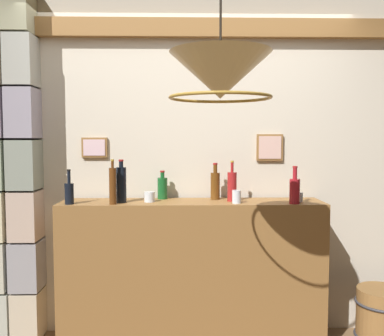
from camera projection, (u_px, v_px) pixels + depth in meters
name	position (u px, v px, depth m)	size (l,w,h in m)	color
panelled_rear_partition	(191.00, 152.00, 3.40)	(3.42, 0.15, 2.74)	beige
stone_pillar	(10.00, 165.00, 3.25)	(0.46, 0.30, 2.67)	#B1B6AA
bar_shelf_unit	(192.00, 273.00, 3.20)	(1.93, 0.38, 1.08)	olive
liquor_bottle_rum	(215.00, 185.00, 3.25)	(0.07, 0.07, 0.28)	#5F3612
liquor_bottle_scotch	(162.00, 188.00, 3.28)	(0.08, 0.08, 0.22)	#185524
liquor_bottle_brandy	(69.00, 192.00, 3.02)	(0.06, 0.06, 0.25)	black
liquor_bottle_vodka	(295.00, 190.00, 3.04)	(0.07, 0.07, 0.27)	maroon
liquor_bottle_gin	(121.00, 184.00, 3.09)	(0.07, 0.07, 0.31)	black
liquor_bottle_vermouth	(232.00, 186.00, 3.16)	(0.07, 0.07, 0.30)	maroon
liquor_bottle_bourbon	(113.00, 185.00, 3.01)	(0.05, 0.05, 0.32)	#5E3314
glass_tumbler_rocks	(299.00, 197.00, 3.13)	(0.06, 0.06, 0.07)	silver
glass_tumbler_highball	(150.00, 197.00, 3.13)	(0.08, 0.08, 0.07)	silver
glass_tumbler_shot	(237.00, 197.00, 3.07)	(0.06, 0.06, 0.09)	silver
pendant_lamp	(220.00, 77.00, 2.11)	(0.51, 0.51, 0.54)	beige
wooden_barrel	(382.00, 319.00, 3.13)	(0.39, 0.39, 0.45)	olive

